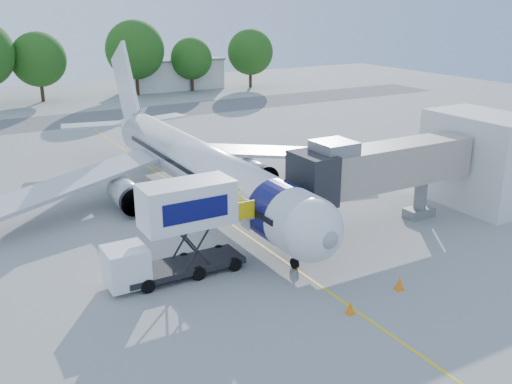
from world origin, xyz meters
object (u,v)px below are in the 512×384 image
jet_bridge (375,168)px  aircraft (197,165)px  catering_hiloader (177,231)px  ground_tug (401,294)px

jet_bridge → aircraft: bearing=125.7°
aircraft → jet_bridge: size_ratio=2.71×
jet_bridge → catering_hiloader: 14.35m
aircraft → jet_bridge: aircraft is taller
aircraft → jet_bridge: bearing=-54.3°
catering_hiloader → aircraft: bearing=60.6°
jet_bridge → ground_tug: bearing=-122.7°
aircraft → ground_tug: aircraft is taller
aircraft → catering_hiloader: aircraft is taller
catering_hiloader → ground_tug: (8.60, -8.84, -2.09)m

